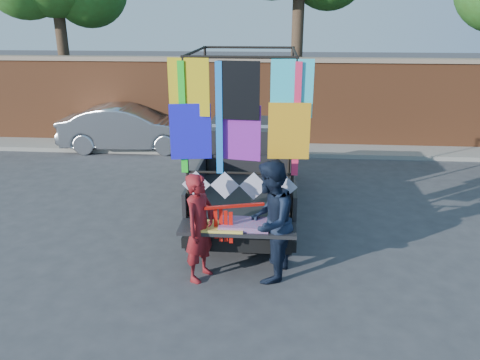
# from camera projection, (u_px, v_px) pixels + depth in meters

# --- Properties ---
(ground) EXTENTS (90.00, 90.00, 0.00)m
(ground) POSITION_uv_depth(u_px,v_px,m) (246.00, 255.00, 7.78)
(ground) COLOR #38383A
(ground) RESTS_ON ground
(brick_wall) EXTENTS (30.00, 0.45, 2.61)m
(brick_wall) POSITION_uv_depth(u_px,v_px,m) (262.00, 102.00, 13.92)
(brick_wall) COLOR brown
(brick_wall) RESTS_ON ground
(curb) EXTENTS (30.00, 1.20, 0.12)m
(curb) POSITION_uv_depth(u_px,v_px,m) (261.00, 149.00, 13.68)
(curb) COLOR gray
(curb) RESTS_ON ground
(pickup_truck) EXTENTS (2.05, 5.15, 3.24)m
(pickup_truck) POSITION_uv_depth(u_px,v_px,m) (249.00, 167.00, 9.64)
(pickup_truck) COLOR black
(pickup_truck) RESTS_ON ground
(sedan) EXTENTS (4.02, 1.58, 1.30)m
(sedan) POSITION_uv_depth(u_px,v_px,m) (130.00, 128.00, 13.65)
(sedan) COLOR #A9ABB0
(sedan) RESTS_ON ground
(woman) EXTENTS (0.61, 0.71, 1.65)m
(woman) POSITION_uv_depth(u_px,v_px,m) (200.00, 228.00, 6.86)
(woman) COLOR maroon
(woman) RESTS_ON ground
(man) EXTENTS (0.89, 1.04, 1.85)m
(man) POSITION_uv_depth(u_px,v_px,m) (270.00, 222.00, 6.83)
(man) COLOR black
(man) RESTS_ON ground
(streamer_bundle) EXTENTS (0.86, 0.28, 0.61)m
(streamer_bundle) POSITION_uv_depth(u_px,v_px,m) (228.00, 217.00, 6.80)
(streamer_bundle) COLOR red
(streamer_bundle) RESTS_ON ground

